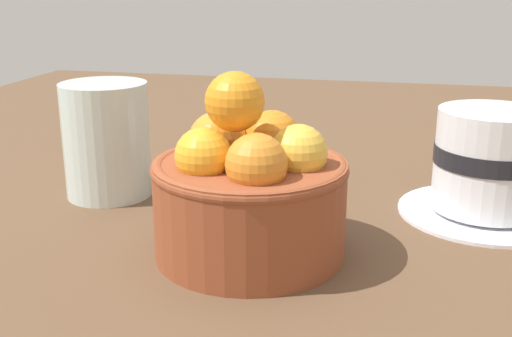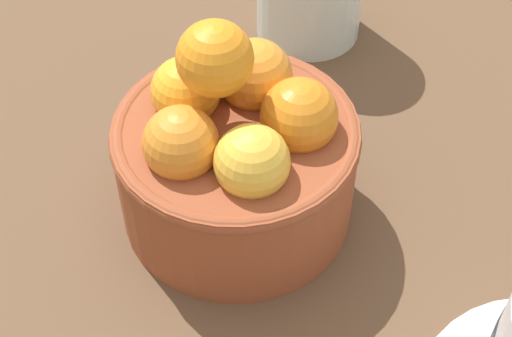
% 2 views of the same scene
% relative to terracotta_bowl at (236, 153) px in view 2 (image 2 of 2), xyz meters
% --- Properties ---
extents(ground_plane, '(1.51, 1.16, 0.04)m').
position_rel_terracotta_bowl_xyz_m(ground_plane, '(0.00, 0.00, -0.07)').
color(ground_plane, brown).
extents(terracotta_bowl, '(0.14, 0.14, 0.13)m').
position_rel_terracotta_bowl_xyz_m(terracotta_bowl, '(0.00, 0.00, 0.00)').
color(terracotta_bowl, brown).
rests_on(terracotta_bowl, ground_plane).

